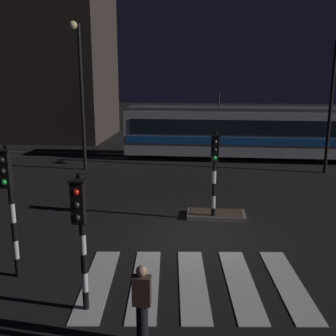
# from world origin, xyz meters

# --- Properties ---
(ground_plane) EXTENTS (120.00, 120.00, 0.00)m
(ground_plane) POSITION_xyz_m (0.00, 0.00, 0.00)
(ground_plane) COLOR black
(rail_near) EXTENTS (80.00, 0.12, 0.03)m
(rail_near) POSITION_xyz_m (0.00, 11.98, 0.01)
(rail_near) COLOR #59595E
(rail_near) RESTS_ON ground
(rail_far) EXTENTS (80.00, 0.12, 0.03)m
(rail_far) POSITION_xyz_m (0.00, 13.42, 0.01)
(rail_far) COLOR #59595E
(rail_far) RESTS_ON ground
(crosswalk_zebra) EXTENTS (5.97, 4.21, 0.02)m
(crosswalk_zebra) POSITION_xyz_m (0.00, -3.01, 0.01)
(crosswalk_zebra) COLOR silver
(crosswalk_zebra) RESTS_ON ground
(traffic_island) EXTENTS (2.18, 1.04, 0.18)m
(traffic_island) POSITION_xyz_m (0.66, 2.03, 0.09)
(traffic_island) COLOR slate
(traffic_island) RESTS_ON ground
(traffic_light_median_centre) EXTENTS (0.36, 0.42, 3.29)m
(traffic_light_median_centre) POSITION_xyz_m (0.53, 1.57, 2.17)
(traffic_light_median_centre) COLOR black
(traffic_light_median_centre) RESTS_ON ground
(traffic_light_kerb_mid_left) EXTENTS (0.36, 0.42, 3.22)m
(traffic_light_kerb_mid_left) POSITION_xyz_m (-2.39, -4.53, 2.13)
(traffic_light_kerb_mid_left) COLOR black
(traffic_light_kerb_mid_left) RESTS_ON ground
(traffic_light_corner_near_left) EXTENTS (0.36, 0.42, 3.57)m
(traffic_light_corner_near_left) POSITION_xyz_m (-4.68, -3.20, 2.35)
(traffic_light_corner_near_left) COLOR black
(traffic_light_corner_near_left) RESTS_ON ground
(street_lamp_trackside_left) EXTENTS (0.44, 1.21, 7.83)m
(street_lamp_trackside_left) POSITION_xyz_m (-6.59, 8.71, 4.91)
(street_lamp_trackside_left) COLOR black
(street_lamp_trackside_left) RESTS_ON ground
(street_lamp_trackside_right) EXTENTS (0.44, 1.21, 6.99)m
(street_lamp_trackside_right) POSITION_xyz_m (6.61, 9.33, 4.45)
(street_lamp_trackside_right) COLOR black
(street_lamp_trackside_right) RESTS_ON ground
(tram) EXTENTS (16.58, 2.58, 4.15)m
(tram) POSITION_xyz_m (3.30, 12.70, 1.75)
(tram) COLOR silver
(tram) RESTS_ON ground
(pedestrian_waiting_at_kerb) EXTENTS (0.36, 0.24, 1.71)m
(pedestrian_waiting_at_kerb) POSITION_xyz_m (-0.90, -5.50, 0.88)
(pedestrian_waiting_at_kerb) COLOR black
(pedestrian_waiting_at_kerb) RESTS_ON ground
(building_backdrop) EXTENTS (12.21, 8.00, 11.92)m
(building_backdrop) POSITION_xyz_m (-14.15, 20.12, 5.96)
(building_backdrop) COLOR #382D28
(building_backdrop) RESTS_ON ground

